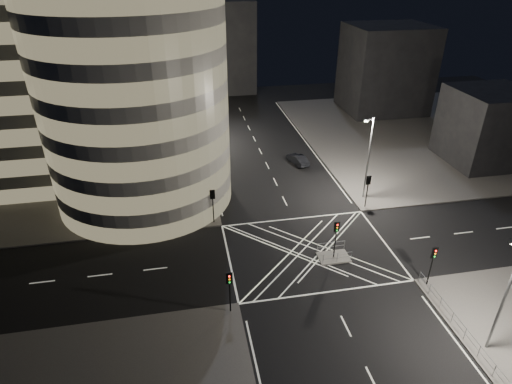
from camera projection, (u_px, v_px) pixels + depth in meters
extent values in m
plane|color=black|center=(309.00, 251.00, 42.50)|extent=(120.00, 120.00, 0.00)
cube|color=#514F4C|center=(58.00, 160.00, 60.93)|extent=(42.00, 42.00, 0.15)
cube|color=#514F4C|center=(431.00, 133.00, 70.33)|extent=(42.00, 42.00, 0.15)
cube|color=slate|center=(333.00, 257.00, 41.50)|extent=(3.00, 2.00, 0.15)
cylinder|color=gray|center=(135.00, 95.00, 45.75)|extent=(20.00, 20.00, 25.00)
cube|color=gray|center=(56.00, 76.00, 52.72)|extent=(20.00, 18.00, 25.00)
cube|color=gray|center=(108.00, 57.00, 69.54)|extent=(24.00, 16.00, 22.00)
cube|color=black|center=(385.00, 69.00, 77.30)|extent=(14.00, 12.00, 15.00)
cube|color=black|center=(488.00, 126.00, 58.58)|extent=(10.00, 10.00, 10.00)
cube|color=black|center=(210.00, 48.00, 87.23)|extent=(18.00, 8.00, 18.00)
cylinder|color=black|center=(196.00, 199.00, 47.59)|extent=(0.32, 0.32, 3.53)
ellipsoid|color=black|center=(194.00, 176.00, 46.18)|extent=(4.06, 4.06, 4.66)
cylinder|color=black|center=(193.00, 176.00, 52.75)|extent=(0.32, 0.32, 3.47)
ellipsoid|color=black|center=(191.00, 154.00, 51.31)|extent=(4.43, 4.43, 5.09)
cylinder|color=black|center=(190.00, 156.00, 57.87)|extent=(0.32, 0.32, 3.58)
ellipsoid|color=black|center=(189.00, 136.00, 56.51)|extent=(3.63, 3.63, 4.18)
cylinder|color=black|center=(188.00, 139.00, 63.02)|extent=(0.32, 0.32, 3.57)
ellipsoid|color=black|center=(186.00, 119.00, 61.54)|extent=(4.58, 4.58, 5.26)
cylinder|color=black|center=(186.00, 127.00, 68.34)|extent=(0.32, 0.32, 2.89)
ellipsoid|color=black|center=(185.00, 113.00, 67.17)|extent=(3.42, 3.42, 3.93)
cylinder|color=black|center=(213.00, 210.00, 46.10)|extent=(0.12, 0.12, 3.00)
cube|color=black|center=(212.00, 194.00, 45.15)|extent=(0.28, 0.22, 0.90)
cube|color=black|center=(212.00, 194.00, 45.15)|extent=(0.55, 0.04, 1.10)
cylinder|color=black|center=(230.00, 297.00, 34.43)|extent=(0.12, 0.12, 3.00)
cube|color=black|center=(229.00, 278.00, 33.48)|extent=(0.28, 0.22, 0.90)
cube|color=black|center=(229.00, 278.00, 33.48)|extent=(0.55, 0.04, 1.10)
cylinder|color=black|center=(366.00, 195.00, 48.95)|extent=(0.12, 0.12, 3.00)
cube|color=black|center=(369.00, 180.00, 48.00)|extent=(0.28, 0.22, 0.90)
cube|color=black|center=(369.00, 180.00, 48.00)|extent=(0.55, 0.04, 1.10)
cylinder|color=black|center=(430.00, 271.00, 37.29)|extent=(0.12, 0.12, 3.00)
cube|color=black|center=(434.00, 253.00, 36.33)|extent=(0.28, 0.22, 0.90)
cube|color=black|center=(434.00, 253.00, 36.33)|extent=(0.55, 0.04, 1.10)
cylinder|color=black|center=(335.00, 244.00, 40.73)|extent=(0.12, 0.12, 3.00)
cube|color=black|center=(337.00, 227.00, 39.78)|extent=(0.28, 0.22, 0.90)
cube|color=black|center=(337.00, 227.00, 39.78)|extent=(0.55, 0.04, 1.10)
cylinder|color=slate|center=(201.00, 161.00, 48.75)|extent=(0.20, 0.20, 10.00)
cylinder|color=slate|center=(202.00, 120.00, 46.46)|extent=(0.90, 0.10, 0.10)
cube|color=slate|center=(207.00, 121.00, 46.58)|extent=(0.50, 0.25, 0.18)
cube|color=white|center=(207.00, 122.00, 46.63)|extent=(0.42, 0.20, 0.05)
cylinder|color=slate|center=(192.00, 111.00, 64.19)|extent=(0.20, 0.20, 10.00)
cylinder|color=slate|center=(193.00, 79.00, 61.90)|extent=(0.90, 0.10, 0.10)
cube|color=slate|center=(196.00, 79.00, 62.02)|extent=(0.50, 0.25, 0.18)
cube|color=white|center=(196.00, 80.00, 62.08)|extent=(0.42, 0.20, 0.05)
cylinder|color=slate|center=(368.00, 159.00, 49.25)|extent=(0.20, 0.20, 10.00)
cylinder|color=slate|center=(370.00, 119.00, 46.81)|extent=(0.90, 0.10, 0.10)
cube|color=slate|center=(366.00, 120.00, 46.79)|extent=(0.50, 0.25, 0.18)
cube|color=white|center=(366.00, 121.00, 46.84)|extent=(0.42, 0.20, 0.05)
cylinder|color=slate|center=(505.00, 296.00, 29.52)|extent=(0.20, 0.20, 10.00)
cube|color=slate|center=(459.00, 325.00, 33.08)|extent=(0.06, 11.70, 1.10)
cube|color=slate|center=(337.00, 258.00, 40.42)|extent=(2.80, 0.06, 1.10)
cube|color=slate|center=(331.00, 247.00, 41.97)|extent=(2.80, 0.06, 1.10)
imported|color=black|center=(298.00, 159.00, 59.82)|extent=(2.55, 4.39, 1.37)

